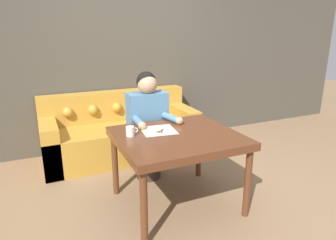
{
  "coord_description": "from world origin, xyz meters",
  "views": [
    {
      "loc": [
        -1.26,
        -2.37,
        1.64
      ],
      "look_at": [
        -0.15,
        0.11,
        0.82
      ],
      "focal_mm": 32.0,
      "sensor_mm": 36.0,
      "label": 1
    }
  ],
  "objects": [
    {
      "name": "ground_plane",
      "position": [
        0.0,
        0.0,
        0.0
      ],
      "size": [
        16.0,
        16.0,
        0.0
      ],
      "primitive_type": "plane",
      "color": "#846647"
    },
    {
      "name": "wall_back",
      "position": [
        0.0,
        1.77,
        1.3
      ],
      "size": [
        8.0,
        0.06,
        2.6
      ],
      "color": "#474238",
      "rests_on": "ground_plane"
    },
    {
      "name": "dining_table",
      "position": [
        -0.12,
        -0.04,
        0.65
      ],
      "size": [
        1.1,
        0.99,
        0.72
      ],
      "color": "#562D19",
      "rests_on": "ground_plane"
    },
    {
      "name": "couch",
      "position": [
        -0.29,
        1.36,
        0.3
      ],
      "size": [
        1.99,
        0.82,
        0.84
      ],
      "color": "#B7842D",
      "rests_on": "ground_plane"
    },
    {
      "name": "person",
      "position": [
        -0.18,
        0.59,
        0.63
      ],
      "size": [
        0.48,
        0.55,
        1.22
      ],
      "color": "#33281E",
      "rests_on": "ground_plane"
    },
    {
      "name": "pattern_paper_main",
      "position": [
        -0.24,
        0.13,
        0.72
      ],
      "size": [
        0.35,
        0.34,
        0.0
      ],
      "color": "beige",
      "rests_on": "dining_table"
    },
    {
      "name": "scissors",
      "position": [
        -0.21,
        0.11,
        0.72
      ],
      "size": [
        0.21,
        0.21,
        0.01
      ],
      "color": "silver",
      "rests_on": "dining_table"
    },
    {
      "name": "mug",
      "position": [
        -0.53,
        0.09,
        0.77
      ],
      "size": [
        0.11,
        0.08,
        0.09
      ],
      "color": "silver",
      "rests_on": "dining_table"
    }
  ]
}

